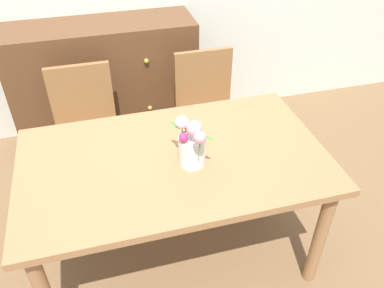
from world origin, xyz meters
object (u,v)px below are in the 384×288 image
Objects in this scene: chair_right at (207,105)px; dresser at (106,85)px; flower_vase at (191,144)px; dining_table at (174,171)px; chair_left at (86,123)px.

chair_right is 0.64× the size of dresser.
flower_vase reaches higher than dresser.
flower_vase is at bearing -77.13° from dresser.
dresser is (-0.25, 1.33, -0.17)m from dining_table.
chair_left is (-0.43, 0.80, -0.15)m from dining_table.
dining_table is 1.75× the size of chair_right.
dresser is (-0.68, 0.53, -0.02)m from chair_right.
chair_left is at bearing 0.00° from chair_right.
chair_left is 1.07m from flower_vase.
dining_table is 5.79× the size of flower_vase.
chair_right is at bearing 67.82° from flower_vase.
chair_right is 1.01m from flower_vase.
dresser is at bearing -37.87° from chair_right.
chair_right is (0.43, 0.80, -0.15)m from dining_table.
dresser is 1.49m from flower_vase.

